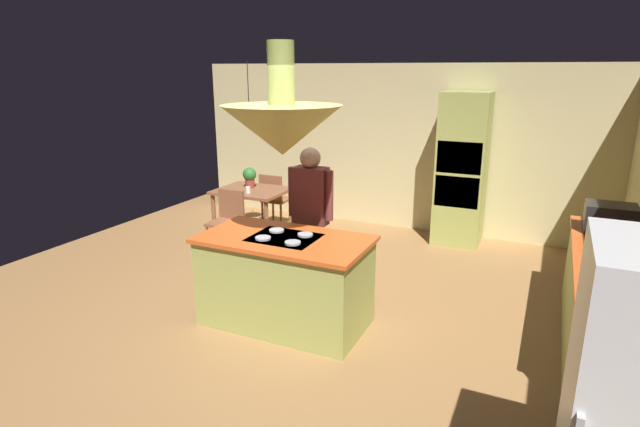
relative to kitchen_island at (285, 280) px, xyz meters
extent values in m
plane|color=#9E7042|center=(0.00, 0.20, -0.46)|extent=(8.16, 8.16, 0.00)
cube|color=beige|center=(0.00, 3.65, 0.82)|extent=(6.80, 0.10, 2.55)
cube|color=#A8B259|center=(0.00, 0.00, -0.02)|extent=(1.58, 0.84, 0.87)
cube|color=#E05B23|center=(0.00, 0.00, 0.43)|extent=(1.64, 0.90, 0.04)
cube|color=black|center=(0.00, 0.00, 0.44)|extent=(0.64, 0.52, 0.01)
cylinder|color=#B2B2B7|center=(-0.16, -0.13, 0.46)|extent=(0.15, 0.15, 0.02)
cylinder|color=#B2B2B7|center=(0.16, -0.13, 0.46)|extent=(0.15, 0.15, 0.02)
cylinder|color=#B2B2B7|center=(-0.16, 0.13, 0.46)|extent=(0.15, 0.15, 0.02)
cylinder|color=#B2B2B7|center=(0.16, 0.13, 0.46)|extent=(0.15, 0.15, 0.02)
cube|color=#A8B259|center=(2.84, 0.80, -0.02)|extent=(0.62, 2.37, 0.87)
cube|color=#E05B23|center=(2.84, 0.80, 0.43)|extent=(0.66, 2.41, 0.04)
cube|color=#B2B2B7|center=(3.00, 0.80, 0.37)|extent=(0.48, 0.36, 0.16)
cube|color=#A8B259|center=(1.10, 3.25, 0.63)|extent=(0.66, 0.62, 2.17)
cube|color=black|center=(1.10, 2.96, 0.84)|extent=(0.60, 0.04, 0.44)
cube|color=black|center=(1.10, 2.96, 0.36)|extent=(0.60, 0.04, 0.44)
cube|color=brown|center=(-1.70, 2.10, 0.28)|extent=(1.01, 0.83, 0.04)
cylinder|color=brown|center=(-2.15, 1.74, -0.10)|extent=(0.06, 0.06, 0.72)
cylinder|color=brown|center=(-1.25, 1.74, -0.10)|extent=(0.06, 0.06, 0.72)
cylinder|color=brown|center=(-2.15, 2.46, -0.10)|extent=(0.06, 0.06, 0.72)
cylinder|color=brown|center=(-1.25, 2.46, -0.10)|extent=(0.06, 0.06, 0.72)
cylinder|color=tan|center=(-0.16, 0.72, -0.04)|extent=(0.14, 0.14, 0.82)
cylinder|color=tan|center=(0.02, 0.72, -0.04)|extent=(0.14, 0.14, 0.82)
cube|color=brown|center=(-0.07, 0.72, 0.69)|extent=(0.36, 0.22, 0.64)
cylinder|color=brown|center=(-0.29, 0.72, 0.72)|extent=(0.09, 0.09, 0.54)
cylinder|color=brown|center=(0.15, 0.72, 0.72)|extent=(0.09, 0.09, 0.54)
sphere|color=tan|center=(-0.07, 0.72, 1.10)|extent=(0.22, 0.22, 0.22)
cone|color=#A8B259|center=(0.00, 0.00, 1.47)|extent=(1.10, 1.10, 0.45)
cylinder|color=#A8B259|center=(0.00, 0.00, 1.97)|extent=(0.24, 0.24, 0.55)
cone|color=beige|center=(-1.70, 2.10, 1.40)|extent=(0.32, 0.32, 0.22)
cylinder|color=black|center=(-1.70, 2.10, 1.81)|extent=(0.01, 0.01, 0.60)
cube|color=brown|center=(-1.70, 1.38, -0.02)|extent=(0.40, 0.40, 0.04)
cube|color=brown|center=(-1.70, 1.56, 0.20)|extent=(0.40, 0.04, 0.42)
cylinder|color=brown|center=(-1.87, 1.21, -0.24)|extent=(0.04, 0.04, 0.43)
cylinder|color=brown|center=(-1.53, 1.21, -0.24)|extent=(0.04, 0.04, 0.43)
cylinder|color=brown|center=(-1.87, 1.55, -0.24)|extent=(0.04, 0.04, 0.43)
cylinder|color=brown|center=(-1.53, 1.55, -0.24)|extent=(0.04, 0.04, 0.43)
cube|color=brown|center=(-1.70, 2.82, -0.02)|extent=(0.40, 0.40, 0.04)
cube|color=brown|center=(-1.70, 2.64, 0.20)|extent=(0.40, 0.04, 0.42)
cylinder|color=brown|center=(-1.53, 2.99, -0.24)|extent=(0.04, 0.04, 0.43)
cylinder|color=brown|center=(-1.87, 2.99, -0.24)|extent=(0.04, 0.04, 0.43)
cylinder|color=brown|center=(-1.53, 2.65, -0.24)|extent=(0.04, 0.04, 0.43)
cylinder|color=brown|center=(-1.87, 2.65, -0.24)|extent=(0.04, 0.04, 0.43)
cylinder|color=#99382D|center=(-1.80, 2.20, 0.36)|extent=(0.14, 0.14, 0.12)
sphere|color=#2D722D|center=(-1.80, 2.20, 0.50)|extent=(0.20, 0.20, 0.20)
cylinder|color=white|center=(-1.63, 1.89, 0.35)|extent=(0.07, 0.07, 0.09)
cylinder|color=silver|center=(2.84, 0.21, 0.54)|extent=(0.13, 0.13, 0.18)
cylinder|color=silver|center=(2.84, 0.39, 0.52)|extent=(0.13, 0.13, 0.15)
cylinder|color=silver|center=(2.84, 0.57, 0.53)|extent=(0.11, 0.11, 0.16)
cube|color=#232326|center=(2.84, 1.51, 0.59)|extent=(0.46, 0.36, 0.28)
camera|label=1|loc=(2.25, -4.02, 2.01)|focal=28.32mm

